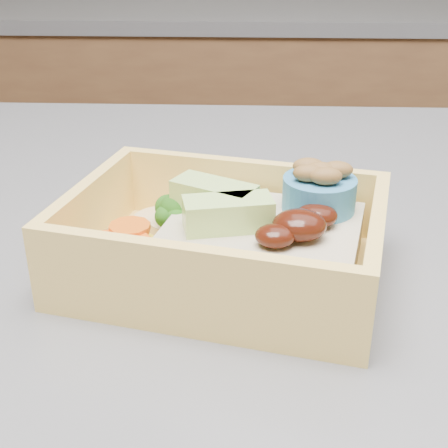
{
  "coord_description": "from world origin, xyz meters",
  "views": [
    {
      "loc": [
        0.17,
        -0.4,
        1.12
      ],
      "look_at": [
        0.16,
        -0.07,
        0.96
      ],
      "focal_mm": 50.0,
      "sensor_mm": 36.0,
      "label": 1
    }
  ],
  "objects": [
    {
      "name": "back_cabinets",
      "position": [
        0.0,
        1.23,
        0.89
      ],
      "size": [
        3.2,
        0.62,
        2.3
      ],
      "color": "brown",
      "rests_on": "ground"
    },
    {
      "name": "bento_box",
      "position": [
        0.16,
        -0.07,
        0.94
      ],
      "size": [
        0.21,
        0.17,
        0.07
      ],
      "rotation": [
        0.0,
        0.0,
        -0.23
      ],
      "color": "#FDD168",
      "rests_on": "island"
    }
  ]
}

